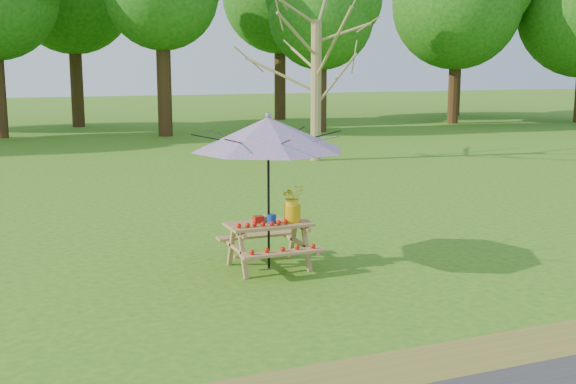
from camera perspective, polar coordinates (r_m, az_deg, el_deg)
name	(u,v)px	position (r m, az deg, el deg)	size (l,w,h in m)	color
ground	(315,289)	(9.56, 2.11, -7.68)	(120.00, 120.00, 0.00)	#306F15
drygrass_strip	(435,372)	(7.27, 11.52, -13.76)	(120.00, 1.20, 0.01)	olive
picnic_table	(269,246)	(10.43, -1.52, -4.30)	(1.20, 1.32, 0.67)	olive
patio_umbrella	(268,134)	(10.16, -1.57, 4.61)	(2.43, 2.43, 2.25)	black
produce_bins	(265,219)	(10.37, -1.84, -2.14)	(0.30, 0.35, 0.13)	#AD170D
tomatoes_row	(263,224)	(10.13, -1.97, -2.53)	(0.77, 0.13, 0.07)	red
flower_bucket	(292,202)	(10.38, 0.34, -0.78)	(0.35, 0.31, 0.54)	#D79B0B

